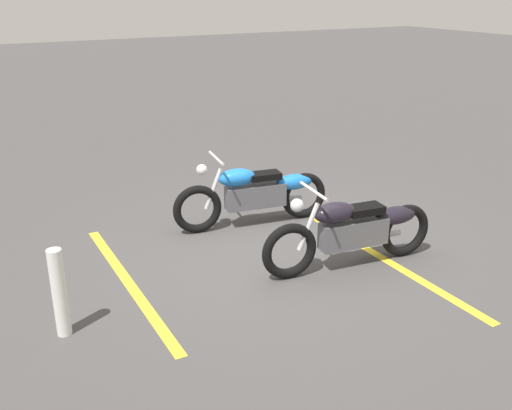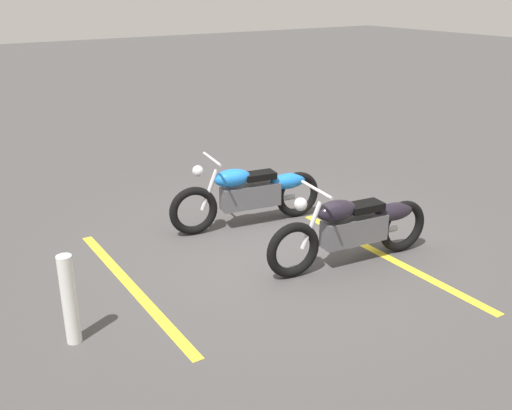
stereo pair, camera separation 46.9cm
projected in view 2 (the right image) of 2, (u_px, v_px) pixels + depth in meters
The scene contains 6 objects.
ground_plane at pixel (282, 246), 7.45m from camera, with size 60.00×60.00×0.00m, color #474444.
motorcycle_bright_foreground at pixel (251, 193), 7.96m from camera, with size 2.22×0.65×1.04m.
motorcycle_dark_foreground at pixel (355, 227), 6.86m from camera, with size 2.23×0.62×1.04m.
bollard_post at pixel (69, 300), 5.31m from camera, with size 0.14×0.14×0.90m, color white.
parking_stripe_near at pixel (388, 257), 7.13m from camera, with size 3.20×0.12×0.01m, color yellow.
parking_stripe_mid at pixel (132, 287), 6.44m from camera, with size 3.20×0.12×0.01m, color yellow.
Camera 2 is at (4.00, 5.47, 3.17)m, focal length 40.53 mm.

